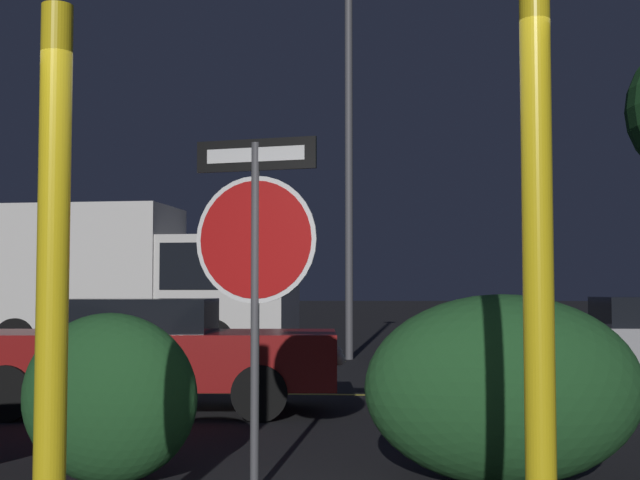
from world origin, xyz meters
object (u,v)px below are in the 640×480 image
at_px(yellow_pole_left, 52,294).
at_px(delivery_truck, 133,277).
at_px(yellow_pole_right, 538,293).
at_px(hedge_bush_2, 109,398).
at_px(passing_car_2, 146,352).
at_px(hedge_bush_3, 503,389).
at_px(stop_sign, 255,242).
at_px(street_lamp, 349,80).

relative_size(yellow_pole_left, delivery_truck, 0.39).
bearing_deg(yellow_pole_right, delivery_truck, 112.42).
relative_size(hedge_bush_2, passing_car_2, 0.28).
distance_m(hedge_bush_3, delivery_truck, 13.57).
bearing_deg(passing_car_2, stop_sign, 20.19).
xyz_separation_m(passing_car_2, street_lamp, (1.95, 8.04, 5.08)).
bearing_deg(yellow_pole_right, street_lamp, 95.91).
bearing_deg(delivery_truck, street_lamp, 89.87).
xyz_separation_m(stop_sign, yellow_pole_left, (-0.62, -2.06, -0.36)).
relative_size(yellow_pole_left, yellow_pole_right, 0.99).
height_order(hedge_bush_2, delivery_truck, delivery_truck).
bearing_deg(delivery_truck, yellow_pole_left, 18.75).
height_order(yellow_pole_right, delivery_truck, delivery_truck).
distance_m(passing_car_2, delivery_truck, 8.80).
bearing_deg(hedge_bush_2, delivery_truck, 105.90).
bearing_deg(stop_sign, yellow_pole_right, -44.94).
height_order(stop_sign, yellow_pole_right, yellow_pole_right).
bearing_deg(stop_sign, passing_car_2, 127.23).
height_order(hedge_bush_2, street_lamp, street_lamp).
bearing_deg(delivery_truck, hedge_bush_3, 31.20).
bearing_deg(stop_sign, yellow_pole_left, -94.68).
bearing_deg(street_lamp, yellow_pole_left, -92.68).
height_order(yellow_pole_right, hedge_bush_3, yellow_pole_right).
height_order(hedge_bush_2, passing_car_2, passing_car_2).
xyz_separation_m(hedge_bush_2, passing_car_2, (-0.81, 3.84, 0.06)).
bearing_deg(delivery_truck, yellow_pole_right, 25.94).
xyz_separation_m(hedge_bush_3, passing_car_2, (-3.63, 3.65, -0.00)).
distance_m(yellow_pole_left, delivery_truck, 15.00).
distance_m(yellow_pole_right, hedge_bush_3, 2.89).
distance_m(yellow_pole_left, hedge_bush_2, 2.46).
relative_size(hedge_bush_2, street_lamp, 0.16).
distance_m(yellow_pole_left, passing_car_2, 6.31).
bearing_deg(street_lamp, delivery_truck, 176.34).
distance_m(hedge_bush_2, street_lamp, 13.00).
relative_size(hedge_bush_3, passing_car_2, 0.44).
height_order(hedge_bush_3, street_lamp, street_lamp).
relative_size(stop_sign, delivery_truck, 0.35).
relative_size(yellow_pole_right, delivery_truck, 0.40).
xyz_separation_m(yellow_pole_right, hedge_bush_3, (0.19, 2.80, -0.69)).
distance_m(hedge_bush_3, passing_car_2, 5.15).
distance_m(stop_sign, passing_car_2, 4.62).
bearing_deg(delivery_truck, passing_car_2, 21.20).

